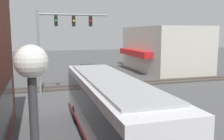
# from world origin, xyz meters

# --- Properties ---
(ground_plane) EXTENTS (120.00, 120.00, 0.00)m
(ground_plane) POSITION_xyz_m (0.00, 0.00, 0.00)
(ground_plane) COLOR #4C4C4F
(shop_building) EXTENTS (13.38, 8.95, 6.19)m
(shop_building) POSITION_xyz_m (13.96, -11.34, 3.09)
(shop_building) COLOR beige
(shop_building) RESTS_ON ground
(city_bus) EXTENTS (11.32, 2.59, 3.27)m
(city_bus) POSITION_xyz_m (-7.38, 2.80, 1.80)
(city_bus) COLOR silver
(city_bus) RESTS_ON ground
(traffic_signal_gantry) EXTENTS (0.42, 6.13, 7.30)m
(traffic_signal_gantry) POSITION_xyz_m (3.77, 4.16, 5.33)
(traffic_signal_gantry) COLOR gray
(traffic_signal_gantry) RESTS_ON ground
(crossing_signal) EXTENTS (1.41, 1.18, 3.81)m
(crossing_signal) POSITION_xyz_m (4.10, 5.86, 2.30)
(crossing_signal) COLOR gray
(crossing_signal) RESTS_ON ground
(rail_track_near) EXTENTS (2.60, 60.00, 0.15)m
(rail_track_near) POSITION_xyz_m (6.00, 0.00, 0.03)
(rail_track_near) COLOR #332D28
(rail_track_near) RESTS_ON ground
(parked_car_red) EXTENTS (4.73, 1.82, 1.52)m
(parked_car_red) POSITION_xyz_m (11.20, 0.20, 0.70)
(parked_car_red) COLOR #B21E19
(parked_car_red) RESTS_ON ground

